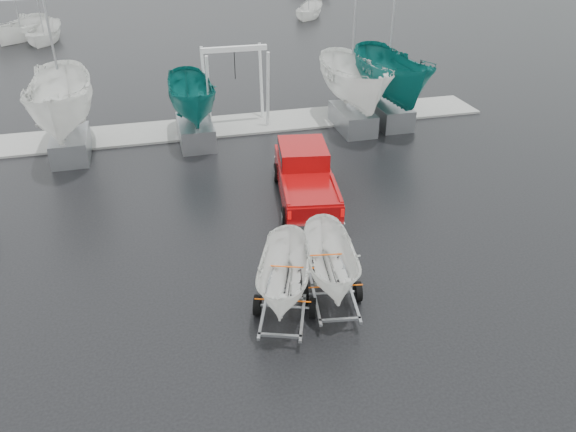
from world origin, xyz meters
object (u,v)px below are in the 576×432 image
at_px(pickup_truck, 305,174).
at_px(trailer_parked, 285,241).
at_px(trailer_hitched, 333,229).
at_px(boat_hoist, 235,76).

relative_size(pickup_truck, trailer_parked, 1.41).
distance_m(trailer_hitched, boat_hoist, 15.10).
bearing_deg(pickup_truck, trailer_hitched, -90.00).
xyz_separation_m(pickup_truck, trailer_hitched, (-1.04, -6.39, 1.38)).
distance_m(trailer_parked, boat_hoist, 15.43).
bearing_deg(pickup_truck, trailer_parked, -101.35).
height_order(trailer_hitched, trailer_parked, trailer_hitched).
height_order(pickup_truck, trailer_parked, trailer_parked).
height_order(pickup_truck, boat_hoist, boat_hoist).
distance_m(pickup_truck, trailer_parked, 7.25).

